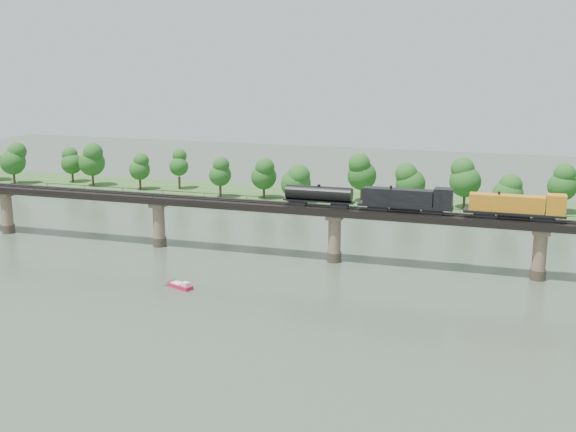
% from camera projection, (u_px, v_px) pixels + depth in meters
% --- Properties ---
extents(ground, '(400.00, 400.00, 0.00)m').
position_uv_depth(ground, '(292.00, 311.00, 121.62)').
color(ground, '#354335').
rests_on(ground, ground).
extents(far_bank, '(300.00, 24.00, 1.60)m').
position_uv_depth(far_bank, '(381.00, 204.00, 200.46)').
color(far_bank, '#2C5321').
rests_on(far_bank, ground).
extents(bridge, '(236.00, 30.00, 11.50)m').
position_uv_depth(bridge, '(335.00, 236.00, 148.25)').
color(bridge, '#473A2D').
rests_on(bridge, ground).
extents(bridge_superstructure, '(220.00, 4.90, 0.75)m').
position_uv_depth(bridge_superstructure, '(335.00, 206.00, 146.79)').
color(bridge_superstructure, black).
rests_on(bridge_superstructure, bridge).
extents(far_treeline, '(289.06, 17.54, 13.60)m').
position_uv_depth(far_treeline, '(349.00, 176.00, 196.81)').
color(far_treeline, '#382619').
rests_on(far_treeline, far_bank).
extents(freight_train, '(75.53, 2.94, 5.20)m').
position_uv_depth(freight_train, '(478.00, 204.00, 138.21)').
color(freight_train, black).
rests_on(freight_train, bridge).
extents(motorboat, '(5.26, 3.57, 1.39)m').
position_uv_depth(motorboat, '(181.00, 286.00, 133.04)').
color(motorboat, '#BD153A').
rests_on(motorboat, ground).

